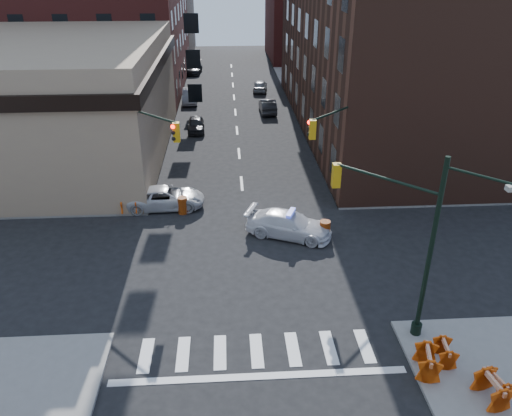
{
  "coord_description": "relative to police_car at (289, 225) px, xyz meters",
  "views": [
    {
      "loc": [
        -0.99,
        -22.33,
        14.5
      ],
      "look_at": [
        0.51,
        1.79,
        2.2
      ],
      "focal_mm": 35.0,
      "sensor_mm": 36.0,
      "label": 1
    }
  ],
  "objects": [
    {
      "name": "barricade_se_d",
      "position": [
        5.76,
        -12.5,
        -0.06
      ],
      "size": [
        0.85,
        1.43,
        1.02
      ],
      "primitive_type": null,
      "rotation": [
        0.0,
        0.0,
        1.7
      ],
      "color": "#C24409",
      "rests_on": "sidewalk_se"
    },
    {
      "name": "signal_pole_nw",
      "position": [
        -8.29,
        2.84,
        3.62
      ],
      "size": [
        3.58,
        3.67,
        8.0
      ],
      "rotation": [
        0.0,
        0.0,
        -0.79
      ],
      "color": "black",
      "rests_on": "sidewalk_nw"
    },
    {
      "name": "sidewalk_ne",
      "position": [
        20.56,
        30.25,
        -0.64
      ],
      "size": [
        34.0,
        54.5,
        0.15
      ],
      "primitive_type": "cube",
      "color": "gray",
      "rests_on": "ground"
    },
    {
      "name": "sidewalk_nw",
      "position": [
        -25.44,
        30.25,
        -0.64
      ],
      "size": [
        34.0,
        54.5,
        0.15
      ],
      "primitive_type": "cube",
      "color": "gray",
      "rests_on": "ground"
    },
    {
      "name": "police_car",
      "position": [
        0.0,
        0.0,
        0.0
      ],
      "size": [
        5.34,
        3.74,
        1.44
      ],
      "primitive_type": "imported",
      "rotation": [
        0.0,
        0.0,
        1.18
      ],
      "color": "silver",
      "rests_on": "ground"
    },
    {
      "name": "barricade_se_c",
      "position": [
        6.06,
        -12.2,
        -0.14
      ],
      "size": [
        0.81,
        1.23,
        0.85
      ],
      "primitive_type": null,
      "rotation": [
        0.0,
        0.0,
        1.79
      ],
      "color": "#D44309",
      "rests_on": "sidewalk_se"
    },
    {
      "name": "ground",
      "position": [
        -2.44,
        -2.5,
        -0.72
      ],
      "size": [
        140.0,
        140.0,
        0.0
      ],
      "primitive_type": "plane",
      "color": "black",
      "rests_on": "ground"
    },
    {
      "name": "parked_car_wfar",
      "position": [
        -7.27,
        29.54,
        0.03
      ],
      "size": [
        1.7,
        4.56,
        1.49
      ],
      "primitive_type": "imported",
      "rotation": [
        0.0,
        0.0,
        0.03
      ],
      "color": "#989BA1",
      "rests_on": "ground"
    },
    {
      "name": "bank_building",
      "position": [
        -19.44,
        14.0,
        3.78
      ],
      "size": [
        22.0,
        22.0,
        9.0
      ],
      "primitive_type": "cube",
      "color": "#927D5F",
      "rests_on": "ground"
    },
    {
      "name": "barrel_bank",
      "position": [
        -6.28,
        3.2,
        -0.18
      ],
      "size": [
        0.77,
        0.77,
        1.08
      ],
      "primitive_type": "cylinder",
      "rotation": [
        0.0,
        0.0,
        -0.34
      ],
      "color": "#D9600A",
      "rests_on": "ground"
    },
    {
      "name": "pedestrian_a",
      "position": [
        -9.28,
        3.9,
        0.32
      ],
      "size": [
        0.73,
        0.56,
        1.77
      ],
      "primitive_type": "imported",
      "rotation": [
        0.0,
        0.0,
        -0.23
      ],
      "color": "black",
      "rests_on": "sidewalk_nw"
    },
    {
      "name": "barricade_nw_a",
      "position": [
        -9.55,
        3.2,
        -0.13
      ],
      "size": [
        1.18,
        0.62,
        0.87
      ],
      "primitive_type": null,
      "rotation": [
        0.0,
        0.0,
        0.03
      ],
      "color": "#C54F09",
      "rests_on": "sidewalk_nw"
    },
    {
      "name": "parked_car_efar",
      "position": [
        0.72,
        34.19,
        -0.05
      ],
      "size": [
        1.99,
        4.05,
        1.33
      ],
      "primitive_type": "imported",
      "rotation": [
        0.0,
        0.0,
        3.03
      ],
      "color": "gray",
      "rests_on": "ground"
    },
    {
      "name": "pedestrian_c",
      "position": [
        -15.4,
        3.52,
        0.41
      ],
      "size": [
        1.23,
        0.74,
        1.96
      ],
      "primitive_type": "imported",
      "rotation": [
        0.0,
        0.0,
        0.24
      ],
      "color": "#1F262F",
      "rests_on": "sidewalk_nw"
    },
    {
      "name": "pedestrian_b",
      "position": [
        -15.2,
        3.5,
        0.27
      ],
      "size": [
        0.9,
        0.75,
        1.67
      ],
      "primitive_type": "imported",
      "rotation": [
        0.0,
        0.0,
        0.16
      ],
      "color": "black",
      "rests_on": "sidewalk_nw"
    },
    {
      "name": "parked_car_enear",
      "position": [
        0.87,
        25.14,
        -0.01
      ],
      "size": [
        1.63,
        4.36,
        1.42
      ],
      "primitive_type": "imported",
      "rotation": [
        0.0,
        0.0,
        3.17
      ],
      "color": "black",
      "rests_on": "ground"
    },
    {
      "name": "tree_ne_far",
      "position": [
        5.06,
        31.5,
        2.77
      ],
      "size": [
        3.0,
        3.0,
        4.85
      ],
      "color": "black",
      "rests_on": "sidewalk_ne"
    },
    {
      "name": "filler_ne",
      "position": [
        11.56,
        55.5,
        5.28
      ],
      "size": [
        16.0,
        16.0,
        12.0
      ],
      "primitive_type": "cube",
      "color": "#5C201D",
      "rests_on": "ground"
    },
    {
      "name": "parked_car_wdeep",
      "position": [
        -7.64,
        44.74,
        -0.0
      ],
      "size": [
        2.39,
        5.09,
        1.44
      ],
      "primitive_type": "imported",
      "rotation": [
        0.0,
        0.0,
        -0.08
      ],
      "color": "black",
      "rests_on": "ground"
    },
    {
      "name": "parked_car_wnear",
      "position": [
        -6.18,
        19.52,
        -0.08
      ],
      "size": [
        1.65,
        3.8,
        1.27
      ],
      "primitive_type": "imported",
      "rotation": [
        0.0,
        0.0,
        0.04
      ],
      "color": "black",
      "rests_on": "ground"
    },
    {
      "name": "signal_pole_se",
      "position": [
        3.6,
        -8.02,
        3.9
      ],
      "size": [
        5.4,
        5.27,
        8.0
      ],
      "rotation": [
        0.0,
        0.0,
        2.36
      ],
      "color": "black",
      "rests_on": "sidewalk_se"
    },
    {
      "name": "commercial_row_ne",
      "position": [
        10.56,
        20.0,
        6.28
      ],
      "size": [
        14.0,
        34.0,
        14.0
      ],
      "primitive_type": "cube",
      "color": "#45271B",
      "rests_on": "ground"
    },
    {
      "name": "tree_ne_near",
      "position": [
        5.06,
        23.5,
        2.77
      ],
      "size": [
        3.0,
        3.0,
        4.85
      ],
      "color": "black",
      "rests_on": "sidewalk_ne"
    },
    {
      "name": "barricade_se_a",
      "position": [
        4.87,
        -10.5,
        -0.13
      ],
      "size": [
        0.71,
        1.22,
        0.88
      ],
      "primitive_type": null,
      "rotation": [
        0.0,
        0.0,
        1.46
      ],
      "color": "red",
      "rests_on": "sidewalk_se"
    },
    {
      "name": "signal_pole_ne",
      "position": [
        3.4,
        2.85,
        3.62
      ],
      "size": [
        3.67,
        3.58,
        8.0
      ],
      "rotation": [
        0.0,
        0.0,
        -2.36
      ],
      "color": "black",
      "rests_on": "sidewalk_ne"
    },
    {
      "name": "barricade_se_b",
      "position": [
        3.96,
        -11.03,
        -0.05
      ],
      "size": [
        0.98,
        1.5,
        1.03
      ],
      "primitive_type": null,
      "rotation": [
        0.0,
        0.0,
        1.34
      ],
      "color": "red",
      "rests_on": "sidewalk_se"
    },
    {
      "name": "barricade_nw_b",
      "position": [
        -13.01,
        5.29,
        -0.07
      ],
      "size": [
        1.44,
        0.92,
        1.0
      ],
      "primitive_type": null,
      "rotation": [
        0.0,
        0.0,
        0.21
      ],
      "color": "#E0510A",
      "rests_on": "sidewalk_nw"
    },
    {
      "name": "barrel_road",
      "position": [
        2.01,
        -0.43,
        -0.17
      ],
      "size": [
        0.81,
        0.81,
        1.09
      ],
      "primitive_type": "cylinder",
      "rotation": [
        0.0,
        0.0,
        -0.43
      ],
      "color": "#E95F0A",
      "rests_on": "ground"
    },
    {
      "name": "pickup",
      "position": [
        -7.41,
        4.1,
        -0.03
      ],
      "size": [
        5.02,
        2.47,
        1.37
      ],
      "primitive_type": "imported",
      "rotation": [
        0.0,
        0.0,
        1.61
      ],
      "color": "silver",
      "rests_on": "ground"
    },
    {
      "name": "filler_nw",
      "position": [
        -18.44,
        59.5,
        7.28
      ],
      "size": [
        20.0,
        18.0,
        16.0
      ],
      "primitive_type": "cube",
      "color": "#50453B",
      "rests_on": "ground"
    }
  ]
}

